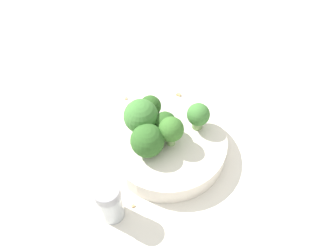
% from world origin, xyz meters
% --- Properties ---
extents(ground_plane, '(3.00, 3.00, 0.00)m').
position_xyz_m(ground_plane, '(0.00, 0.00, 0.00)').
color(ground_plane, silver).
extents(bowl, '(0.20, 0.20, 0.04)m').
position_xyz_m(bowl, '(0.00, 0.00, 0.02)').
color(bowl, silver).
rests_on(bowl, ground_plane).
extents(broccoli_floret_0, '(0.04, 0.04, 0.05)m').
position_xyz_m(broccoli_floret_0, '(0.06, 0.00, 0.07)').
color(broccoli_floret_0, '#7A9E5B').
rests_on(broccoli_floret_0, bowl).
extents(broccoli_floret_1, '(0.04, 0.04, 0.05)m').
position_xyz_m(broccoli_floret_1, '(0.00, 0.01, 0.07)').
color(broccoli_floret_1, '#8EB770').
rests_on(broccoli_floret_1, bowl).
extents(broccoli_floret_2, '(0.06, 0.06, 0.07)m').
position_xyz_m(broccoli_floret_2, '(-0.03, 0.03, 0.08)').
color(broccoli_floret_2, '#8EB770').
rests_on(broccoli_floret_2, bowl).
extents(broccoli_floret_3, '(0.04, 0.04, 0.06)m').
position_xyz_m(broccoli_floret_3, '(-0.00, -0.01, 0.07)').
color(broccoli_floret_3, '#84AD66').
rests_on(broccoli_floret_3, bowl).
extents(broccoli_floret_4, '(0.04, 0.04, 0.05)m').
position_xyz_m(broccoli_floret_4, '(-0.01, 0.06, 0.07)').
color(broccoli_floret_4, '#7A9E5B').
rests_on(broccoli_floret_4, bowl).
extents(broccoli_floret_5, '(0.05, 0.05, 0.06)m').
position_xyz_m(broccoli_floret_5, '(-0.04, -0.01, 0.07)').
color(broccoli_floret_5, '#84AD66').
rests_on(broccoli_floret_5, bowl).
extents(pepper_shaker, '(0.04, 0.04, 0.08)m').
position_xyz_m(pepper_shaker, '(-0.13, -0.06, 0.04)').
color(pepper_shaker, '#B2B7BC').
rests_on(pepper_shaker, ground_plane).
extents(almond_crumb_0, '(0.01, 0.00, 0.01)m').
position_xyz_m(almond_crumb_0, '(-0.10, -0.07, 0.00)').
color(almond_crumb_0, tan).
rests_on(almond_crumb_0, ground_plane).
extents(almond_crumb_1, '(0.01, 0.01, 0.01)m').
position_xyz_m(almond_crumb_1, '(0.08, 0.11, 0.00)').
color(almond_crumb_1, tan).
rests_on(almond_crumb_1, ground_plane).
extents(almond_crumb_2, '(0.01, 0.01, 0.01)m').
position_xyz_m(almond_crumb_2, '(-0.02, 0.15, 0.00)').
color(almond_crumb_2, tan).
rests_on(almond_crumb_2, ground_plane).
extents(almond_crumb_3, '(0.01, 0.01, 0.01)m').
position_xyz_m(almond_crumb_3, '(0.01, 0.12, 0.00)').
color(almond_crumb_3, '#AD7F4C').
rests_on(almond_crumb_3, ground_plane).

